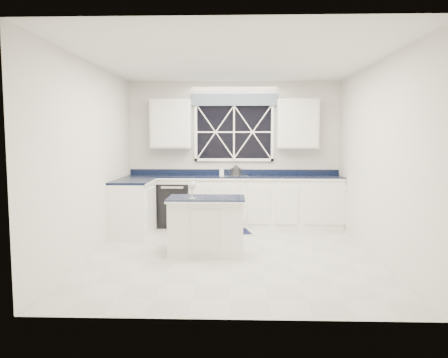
{
  "coord_description": "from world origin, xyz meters",
  "views": [
    {
      "loc": [
        0.07,
        -6.09,
        1.67
      ],
      "look_at": [
        -0.13,
        0.4,
        1.03
      ],
      "focal_mm": 35.0,
      "sensor_mm": 36.0,
      "label": 1
    }
  ],
  "objects_px": {
    "faucet": "(234,167)",
    "wine_glass": "(192,186)",
    "kettle": "(236,171)",
    "dishwasher": "(175,204)",
    "soap_bottle": "(222,170)",
    "island": "(206,225)"
  },
  "relations": [
    {
      "from": "kettle",
      "to": "wine_glass",
      "type": "relative_size",
      "value": 1.06
    },
    {
      "from": "faucet",
      "to": "wine_glass",
      "type": "height_order",
      "value": "faucet"
    },
    {
      "from": "dishwasher",
      "to": "wine_glass",
      "type": "relative_size",
      "value": 3.22
    },
    {
      "from": "faucet",
      "to": "wine_glass",
      "type": "bearing_deg",
      "value": -103.98
    },
    {
      "from": "island",
      "to": "faucet",
      "type": "bearing_deg",
      "value": 79.97
    },
    {
      "from": "dishwasher",
      "to": "kettle",
      "type": "bearing_deg",
      "value": 2.98
    },
    {
      "from": "wine_glass",
      "to": "faucet",
      "type": "bearing_deg",
      "value": 76.02
    },
    {
      "from": "faucet",
      "to": "soap_bottle",
      "type": "xyz_separation_m",
      "value": [
        -0.23,
        -0.03,
        -0.07
      ]
    },
    {
      "from": "island",
      "to": "wine_glass",
      "type": "xyz_separation_m",
      "value": [
        -0.19,
        -0.11,
        0.58
      ]
    },
    {
      "from": "dishwasher",
      "to": "faucet",
      "type": "distance_m",
      "value": 1.31
    },
    {
      "from": "kettle",
      "to": "wine_glass",
      "type": "xyz_separation_m",
      "value": [
        -0.6,
        -2.11,
        -0.05
      ]
    },
    {
      "from": "faucet",
      "to": "wine_glass",
      "type": "distance_m",
      "value": 2.32
    },
    {
      "from": "kettle",
      "to": "wine_glass",
      "type": "distance_m",
      "value": 2.2
    },
    {
      "from": "kettle",
      "to": "faucet",
      "type": "bearing_deg",
      "value": 83.75
    },
    {
      "from": "dishwasher",
      "to": "island",
      "type": "xyz_separation_m",
      "value": [
        0.73,
        -1.94,
        -0.0
      ]
    },
    {
      "from": "faucet",
      "to": "soap_bottle",
      "type": "distance_m",
      "value": 0.24
    },
    {
      "from": "dishwasher",
      "to": "faucet",
      "type": "bearing_deg",
      "value": 10.02
    },
    {
      "from": "island",
      "to": "dishwasher",
      "type": "bearing_deg",
      "value": 110.38
    },
    {
      "from": "dishwasher",
      "to": "soap_bottle",
      "type": "relative_size",
      "value": 4.58
    },
    {
      "from": "dishwasher",
      "to": "kettle",
      "type": "distance_m",
      "value": 1.3
    },
    {
      "from": "faucet",
      "to": "kettle",
      "type": "height_order",
      "value": "faucet"
    },
    {
      "from": "faucet",
      "to": "island",
      "type": "xyz_separation_m",
      "value": [
        -0.37,
        -2.14,
        -0.69
      ]
    }
  ]
}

